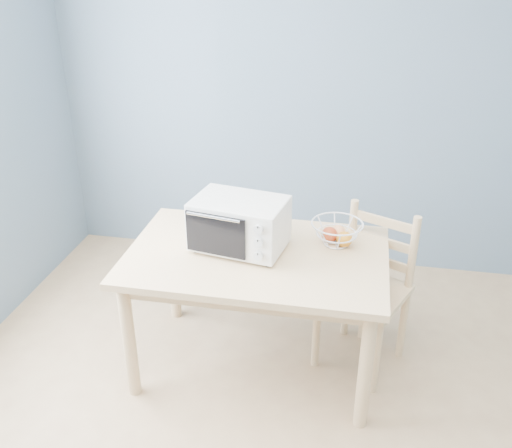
% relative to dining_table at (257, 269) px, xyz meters
% --- Properties ---
extents(room, '(4.01, 4.51, 2.61)m').
position_rel_dining_table_xyz_m(room, '(0.27, -0.91, 0.65)').
color(room, tan).
rests_on(room, ground).
extents(dining_table, '(1.40, 0.90, 0.75)m').
position_rel_dining_table_xyz_m(dining_table, '(0.00, 0.00, 0.00)').
color(dining_table, '#D7BB81').
rests_on(dining_table, ground).
extents(toaster_oven, '(0.54, 0.42, 0.29)m').
position_rel_dining_table_xyz_m(toaster_oven, '(-0.12, 0.04, 0.25)').
color(toaster_oven, silver).
rests_on(toaster_oven, dining_table).
extents(fruit_basket, '(0.33, 0.33, 0.13)m').
position_rel_dining_table_xyz_m(fruit_basket, '(0.41, 0.19, 0.17)').
color(fruit_basket, silver).
rests_on(fruit_basket, dining_table).
extents(dining_chair, '(0.58, 0.58, 0.93)m').
position_rel_dining_table_xyz_m(dining_chair, '(0.61, 0.18, -0.19)').
color(dining_chair, '#D7BB81').
rests_on(dining_chair, ground).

